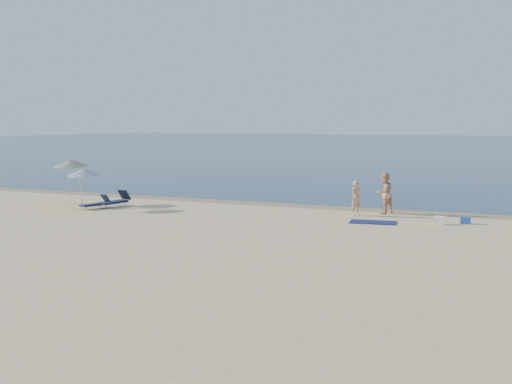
% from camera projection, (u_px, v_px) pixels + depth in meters
% --- Properties ---
extents(ground, '(160.00, 160.00, 0.00)m').
position_uv_depth(ground, '(27.00, 312.00, 14.29)').
color(ground, beige).
rests_on(ground, ground).
extents(sea, '(240.00, 160.00, 0.01)m').
position_uv_depth(sea, '(468.00, 146.00, 105.38)').
color(sea, '#0B1F45').
rests_on(sea, ground).
extents(wet_sand_strip, '(240.00, 1.60, 0.00)m').
position_uv_depth(wet_sand_strip, '(309.00, 206.00, 31.96)').
color(wet_sand_strip, '#847254').
rests_on(wet_sand_strip, ground).
extents(person_left, '(0.62, 0.68, 1.57)m').
position_uv_depth(person_left, '(356.00, 198.00, 28.79)').
color(person_left, tan).
rests_on(person_left, ground).
extents(person_right, '(1.08, 1.15, 1.88)m').
position_uv_depth(person_right, '(384.00, 193.00, 29.35)').
color(person_right, tan).
rests_on(person_right, ground).
extents(beach_towel, '(2.03, 1.31, 0.03)m').
position_uv_depth(beach_towel, '(373.00, 222.00, 26.84)').
color(beach_towel, '#0F164D').
rests_on(beach_towel, ground).
extents(white_bag, '(0.41, 0.36, 0.33)m').
position_uv_depth(white_bag, '(439.00, 220.00, 26.37)').
color(white_bag, white).
rests_on(white_bag, ground).
extents(blue_cooler, '(0.41, 0.30, 0.29)m').
position_uv_depth(blue_cooler, '(466.00, 220.00, 26.53)').
color(blue_cooler, '#1D4DA1').
rests_on(blue_cooler, ground).
extents(umbrella_near, '(1.61, 1.64, 2.11)m').
position_uv_depth(umbrella_near, '(84.00, 172.00, 30.81)').
color(umbrella_near, silver).
rests_on(umbrella_near, ground).
extents(umbrella_far, '(1.88, 1.90, 2.37)m').
position_uv_depth(umbrella_far, '(71.00, 163.00, 32.77)').
color(umbrella_far, silver).
rests_on(umbrella_far, ground).
extents(lounger_left, '(0.96, 1.60, 0.67)m').
position_uv_depth(lounger_left, '(96.00, 204.00, 31.11)').
color(lounger_left, '#141C39').
rests_on(lounger_left, ground).
extents(lounger_right, '(0.89, 1.86, 0.79)m').
position_uv_depth(lounger_right, '(115.00, 201.00, 31.76)').
color(lounger_right, '#151E39').
rests_on(lounger_right, ground).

